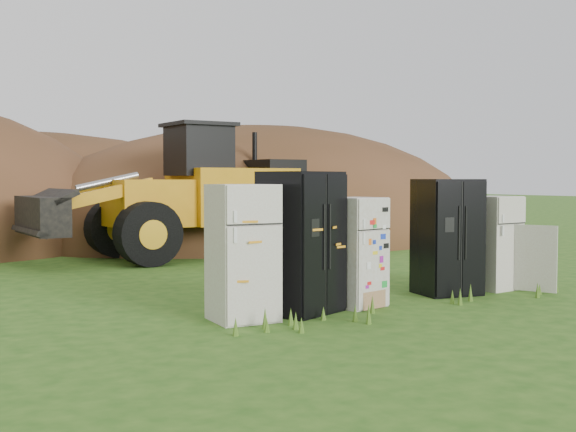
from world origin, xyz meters
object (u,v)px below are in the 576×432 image
fridge_sticker (356,252)px  fridge_open_door (495,243)px  fridge_black_side (301,242)px  fridge_leftmost (243,253)px  wheel_loader (168,191)px  fridge_black_right (447,237)px

fridge_sticker → fridge_open_door: fridge_sticker is taller
fridge_sticker → fridge_black_side: bearing=167.8°
fridge_black_side → fridge_sticker: size_ratio=1.23×
fridge_leftmost → wheel_loader: size_ratio=0.27×
fridge_leftmost → fridge_sticker: size_ratio=1.13×
fridge_black_side → fridge_black_right: bearing=-17.0°
fridge_sticker → fridge_open_door: 3.00m
fridge_black_side → fridge_sticker: bearing=-19.9°
fridge_black_right → fridge_open_door: 1.07m
fridge_sticker → wheel_loader: bearing=78.0°
fridge_black_side → fridge_open_door: bearing=-18.2°
wheel_loader → fridge_leftmost: bearing=-105.6°
fridge_sticker → fridge_black_right: 1.95m
fridge_sticker → fridge_open_door: bearing=-10.0°
fridge_black_side → fridge_open_door: 3.96m
fridge_black_right → wheel_loader: wheel_loader is taller
fridge_black_right → fridge_open_door: size_ratio=1.18×
fridge_black_right → fridge_open_door: (1.06, -0.07, -0.14)m
fridge_open_door → wheel_loader: 7.80m
fridge_leftmost → fridge_sticker: 1.91m
fridge_black_right → fridge_open_door: bearing=8.9°
fridge_black_side → wheel_loader: wheel_loader is taller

